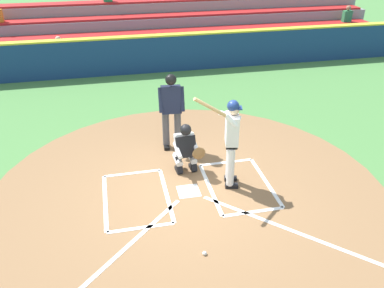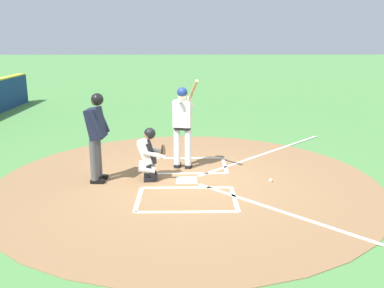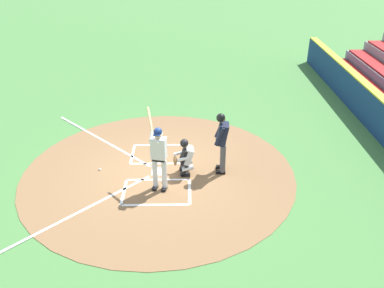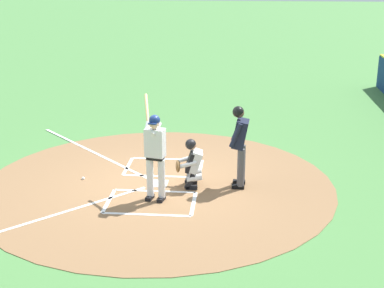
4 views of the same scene
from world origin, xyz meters
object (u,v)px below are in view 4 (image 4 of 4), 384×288
Objects in this scene: catcher at (191,162)px; baseball at (83,178)px; batter at (155,151)px; plate_umpire at (240,141)px.

catcher reaches higher than baseball.
batter is 2.34m from baseball.
catcher is at bearing -94.84° from baseball.
plate_umpire reaches higher than baseball.
baseball is at bearing 85.16° from catcher.
baseball is at bearing 88.54° from plate_umpire.
batter reaches higher than plate_umpire.
baseball is at bearing 62.38° from batter.
catcher is 2.62m from baseball.
catcher is 0.61× the size of plate_umpire.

